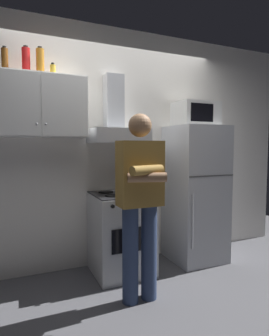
# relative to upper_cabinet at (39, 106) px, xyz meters

# --- Properties ---
(ground_plane) EXTENTS (7.00, 7.00, 0.00)m
(ground_plane) POSITION_rel_upper_cabinet_xyz_m (0.85, -0.37, -1.75)
(ground_plane) COLOR #4C4C51
(back_wall_tiled) EXTENTS (4.80, 0.10, 2.70)m
(back_wall_tiled) POSITION_rel_upper_cabinet_xyz_m (0.85, 0.23, -0.40)
(back_wall_tiled) COLOR silver
(back_wall_tiled) RESTS_ON ground_plane
(upper_cabinet) EXTENTS (0.90, 0.37, 0.60)m
(upper_cabinet) POSITION_rel_upper_cabinet_xyz_m (0.00, 0.00, 0.00)
(upper_cabinet) COLOR white
(stove_oven) EXTENTS (0.60, 0.62, 0.87)m
(stove_oven) POSITION_rel_upper_cabinet_xyz_m (0.80, -0.13, -1.32)
(stove_oven) COLOR silver
(stove_oven) RESTS_ON ground_plane
(range_hood) EXTENTS (0.60, 0.44, 0.75)m
(range_hood) POSITION_rel_upper_cabinet_xyz_m (0.80, 0.00, -0.15)
(range_hood) COLOR #B7BABF
(refrigerator) EXTENTS (0.60, 0.62, 1.60)m
(refrigerator) POSITION_rel_upper_cabinet_xyz_m (1.75, -0.12, -0.95)
(refrigerator) COLOR silver
(refrigerator) RESTS_ON ground_plane
(microwave) EXTENTS (0.48, 0.37, 0.28)m
(microwave) POSITION_rel_upper_cabinet_xyz_m (1.75, -0.11, -0.01)
(microwave) COLOR silver
(microwave) RESTS_ON refrigerator
(person_standing) EXTENTS (0.38, 0.33, 1.64)m
(person_standing) POSITION_rel_upper_cabinet_xyz_m (0.75, -0.73, -0.85)
(person_standing) COLOR navy
(person_standing) RESTS_ON ground_plane
(cooking_pot) EXTENTS (0.28, 0.18, 0.09)m
(cooking_pot) POSITION_rel_upper_cabinet_xyz_m (0.93, -0.24, -0.83)
(cooking_pot) COLOR #B7BABF
(cooking_pot) RESTS_ON stove_oven
(bottle_liquor_amber) EXTENTS (0.08, 0.08, 0.26)m
(bottle_liquor_amber) POSITION_rel_upper_cabinet_xyz_m (0.02, -0.01, 0.43)
(bottle_liquor_amber) COLOR #B7721E
(bottle_liquor_amber) RESTS_ON upper_cabinet
(bottle_soda_red) EXTENTS (0.08, 0.08, 0.26)m
(bottle_soda_red) POSITION_rel_upper_cabinet_xyz_m (-0.11, -0.00, 0.42)
(bottle_soda_red) COLOR red
(bottle_soda_red) RESTS_ON upper_cabinet
(bottle_beer_brown) EXTENTS (0.06, 0.06, 0.24)m
(bottle_beer_brown) POSITION_rel_upper_cabinet_xyz_m (-0.29, 0.04, 0.41)
(bottle_beer_brown) COLOR brown
(bottle_beer_brown) RESTS_ON upper_cabinet
(bottle_spice_jar) EXTENTS (0.05, 0.05, 0.12)m
(bottle_spice_jar) POSITION_rel_upper_cabinet_xyz_m (0.13, -0.03, 0.35)
(bottle_spice_jar) COLOR gold
(bottle_spice_jar) RESTS_ON upper_cabinet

